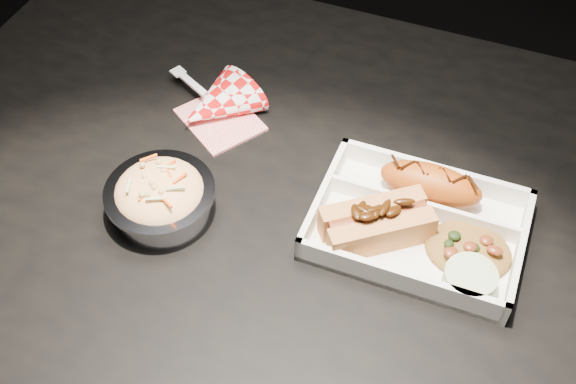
# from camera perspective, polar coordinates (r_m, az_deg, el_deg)

# --- Properties ---
(dining_table) EXTENTS (1.20, 0.80, 0.75)m
(dining_table) POSITION_cam_1_polar(r_m,az_deg,el_deg) (0.99, 2.52, -3.91)
(dining_table) COLOR black
(dining_table) RESTS_ON ground
(food_tray) EXTENTS (0.25, 0.18, 0.04)m
(food_tray) POSITION_cam_1_polar(r_m,az_deg,el_deg) (0.89, 10.15, -2.81)
(food_tray) COLOR white
(food_tray) RESTS_ON dining_table
(fried_pastry) EXTENTS (0.13, 0.05, 0.05)m
(fried_pastry) POSITION_cam_1_polar(r_m,az_deg,el_deg) (0.91, 11.21, 0.63)
(fried_pastry) COLOR #AC4A11
(fried_pastry) RESTS_ON food_tray
(hotdog) EXTENTS (0.14, 0.13, 0.06)m
(hotdog) POSITION_cam_1_polar(r_m,az_deg,el_deg) (0.86, 7.04, -2.37)
(hotdog) COLOR #C67E43
(hotdog) RESTS_ON food_tray
(fried_rice_mound) EXTENTS (0.10, 0.09, 0.03)m
(fried_rice_mound) POSITION_cam_1_polar(r_m,az_deg,el_deg) (0.87, 14.18, -4.04)
(fried_rice_mound) COLOR olive
(fried_rice_mound) RESTS_ON food_tray
(cupcake_liner) EXTENTS (0.06, 0.06, 0.03)m
(cupcake_liner) POSITION_cam_1_polar(r_m,az_deg,el_deg) (0.84, 14.13, -6.83)
(cupcake_liner) COLOR #B8CE9C
(cupcake_liner) RESTS_ON food_tray
(foil_coleslaw_cup) EXTENTS (0.14, 0.14, 0.07)m
(foil_coleslaw_cup) POSITION_cam_1_polar(r_m,az_deg,el_deg) (0.90, -10.05, -0.32)
(foil_coleslaw_cup) COLOR silver
(foil_coleslaw_cup) RESTS_ON dining_table
(napkin_fork) EXTENTS (0.17, 0.15, 0.10)m
(napkin_fork) POSITION_cam_1_polar(r_m,az_deg,el_deg) (1.02, -5.71, 6.81)
(napkin_fork) COLOR red
(napkin_fork) RESTS_ON dining_table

